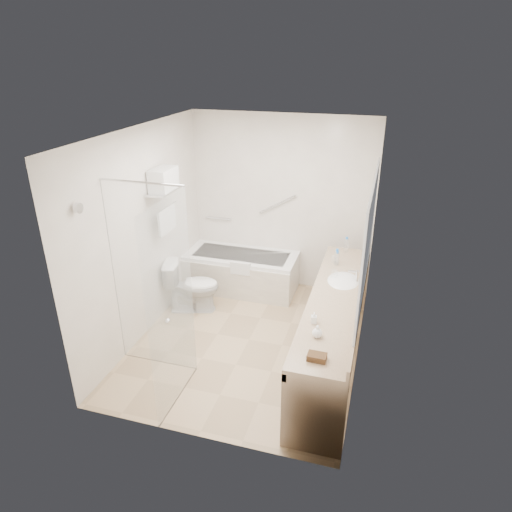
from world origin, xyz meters
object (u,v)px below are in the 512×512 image
(amenity_basket, at_px, (317,357))
(toilet, at_px, (192,286))
(bathtub, at_px, (241,271))
(vanity_counter, at_px, (335,314))
(water_bottle_left, at_px, (337,257))

(amenity_basket, bearing_deg, toilet, 137.90)
(bathtub, relative_size, toilet, 2.24)
(vanity_counter, xyz_separation_m, water_bottle_left, (-0.10, 0.81, 0.30))
(toilet, distance_m, amenity_basket, 2.68)
(vanity_counter, distance_m, water_bottle_left, 0.87)
(bathtub, height_order, amenity_basket, amenity_basket)
(water_bottle_left, bearing_deg, vanity_counter, -82.70)
(toilet, bearing_deg, vanity_counter, -123.56)
(toilet, bearing_deg, bathtub, -46.58)
(vanity_counter, xyz_separation_m, amenity_basket, (-0.02, -1.13, 0.24))
(bathtub, distance_m, toilet, 0.88)
(toilet, distance_m, water_bottle_left, 1.97)
(bathtub, distance_m, vanity_counter, 2.09)
(amenity_basket, bearing_deg, vanity_counter, 88.94)
(bathtub, xyz_separation_m, toilet, (-0.45, -0.75, 0.07))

